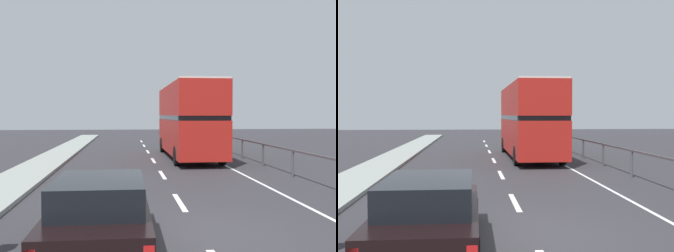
% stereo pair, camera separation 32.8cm
% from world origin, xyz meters
% --- Properties ---
extents(ground_plane, '(73.68, 120.00, 0.10)m').
position_xyz_m(ground_plane, '(0.00, 0.00, -0.05)').
color(ground_plane, '#2E2D32').
extents(lane_paint_markings, '(3.62, 46.00, 0.01)m').
position_xyz_m(lane_paint_markings, '(2.15, 8.80, 0.00)').
color(lane_paint_markings, silver).
rests_on(lane_paint_markings, ground).
extents(bridge_side_railing, '(0.10, 42.00, 1.15)m').
position_xyz_m(bridge_side_railing, '(5.28, 9.00, 0.93)').
color(bridge_side_railing, '#4A474B').
rests_on(bridge_side_railing, ground).
extents(double_decker_bus_red, '(2.66, 10.28, 4.39)m').
position_xyz_m(double_decker_bus_red, '(2.18, 14.96, 2.35)').
color(double_decker_bus_red, '#AE1C16').
rests_on(double_decker_bus_red, ground).
extents(hatchback_car_near, '(1.91, 4.28, 1.39)m').
position_xyz_m(hatchback_car_near, '(-2.08, -0.71, 0.67)').
color(hatchback_car_near, black).
rests_on(hatchback_car_near, ground).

